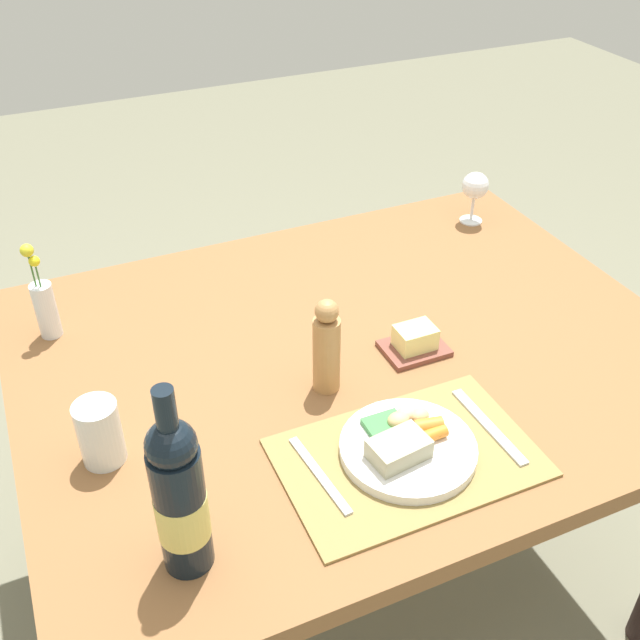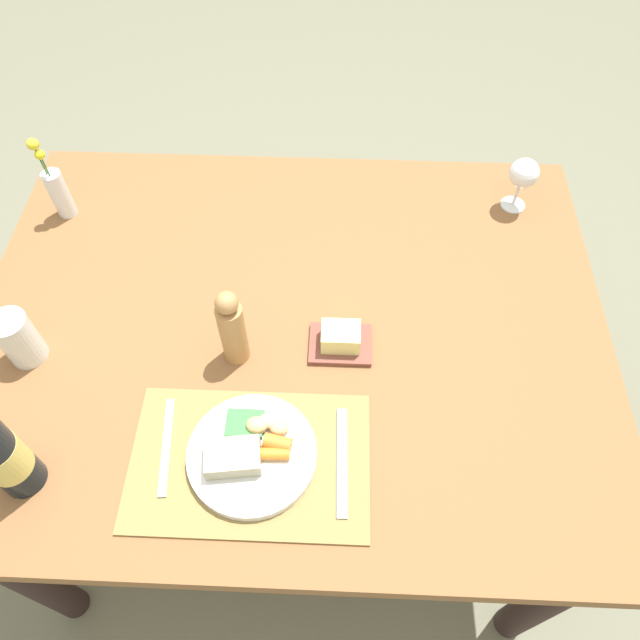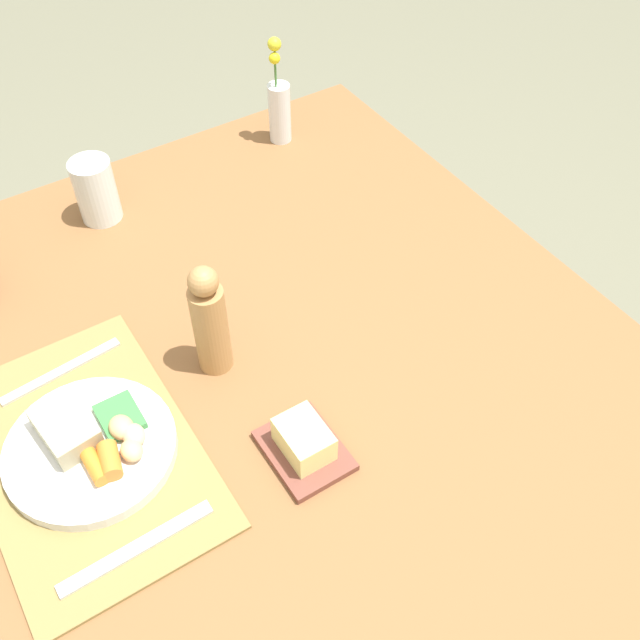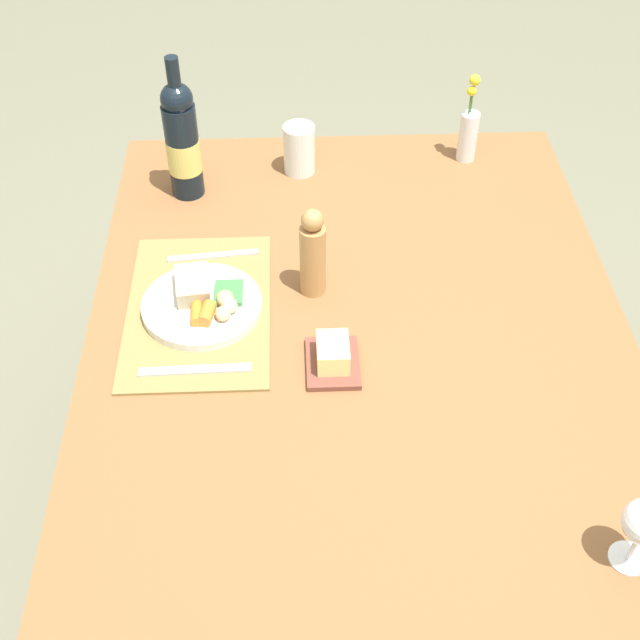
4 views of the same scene
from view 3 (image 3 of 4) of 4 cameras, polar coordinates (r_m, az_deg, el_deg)
ground_plane at (r=1.82m, az=-1.14°, el=-19.79°), size 8.00×8.00×0.00m
dining_table at (r=1.22m, az=-1.61°, el=-7.78°), size 1.37×1.07×0.78m
placemat at (r=1.11m, az=-17.53°, el=-9.83°), size 0.44×0.29×0.01m
dinner_plate at (r=1.10m, az=-17.23°, el=-9.16°), size 0.24×0.24×0.06m
fork at (r=1.21m, az=-19.27°, el=-3.73°), size 0.03×0.20×0.00m
knife at (r=1.02m, az=-13.90°, el=-16.63°), size 0.02×0.21×0.00m
butter_dish at (r=1.05m, az=-1.23°, el=-9.50°), size 0.13×0.10×0.06m
pepper_mill at (r=1.10m, az=-8.47°, el=-0.13°), size 0.05×0.05×0.20m
flower_vase at (r=1.57m, az=-3.16°, el=16.06°), size 0.05×0.05×0.22m
water_tumbler at (r=1.44m, az=-16.79°, el=9.27°), size 0.08×0.08×0.12m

